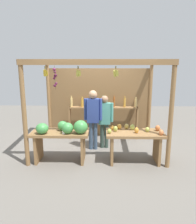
% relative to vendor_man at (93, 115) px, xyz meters
% --- Properties ---
extents(ground_plane, '(12.00, 12.00, 0.00)m').
position_rel_vendor_man_xyz_m(ground_plane, '(0.14, 0.07, -0.97)').
color(ground_plane, slate).
rests_on(ground_plane, ground).
extents(market_stall, '(3.31, 2.27, 2.38)m').
position_rel_vendor_man_xyz_m(market_stall, '(0.13, 0.57, 0.43)').
color(market_stall, olive).
rests_on(market_stall, ground).
extents(fruit_counter_left, '(1.38, 0.67, 1.04)m').
position_rel_vendor_man_xyz_m(fruit_counter_left, '(-0.67, -0.79, -0.28)').
color(fruit_counter_left, olive).
rests_on(fruit_counter_left, ground).
extents(fruit_counter_right, '(1.34, 0.64, 0.87)m').
position_rel_vendor_man_xyz_m(fruit_counter_right, '(1.01, -0.73, -0.41)').
color(fruit_counter_right, olive).
rests_on(fruit_counter_right, ground).
extents(bottle_shelf_unit, '(2.12, 0.22, 1.35)m').
position_rel_vendor_man_xyz_m(bottle_shelf_unit, '(0.26, 0.88, -0.15)').
color(bottle_shelf_unit, olive).
rests_on(bottle_shelf_unit, ground).
extents(vendor_man, '(0.48, 0.22, 1.61)m').
position_rel_vendor_man_xyz_m(vendor_man, '(0.00, 0.00, 0.00)').
color(vendor_man, '#3E546F').
rests_on(vendor_man, ground).
extents(vendor_woman, '(0.48, 0.20, 1.46)m').
position_rel_vendor_man_xyz_m(vendor_woman, '(0.30, 0.12, -0.11)').
color(vendor_woman, '#364A40').
rests_on(vendor_woman, ground).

